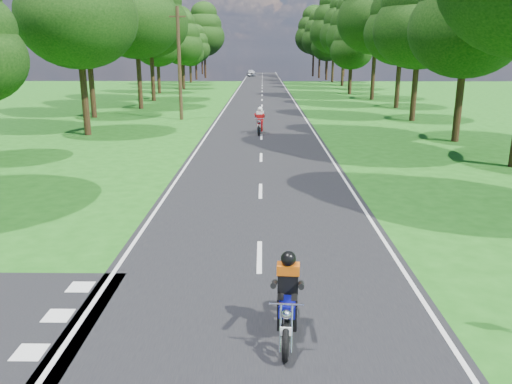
{
  "coord_description": "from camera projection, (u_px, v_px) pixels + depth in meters",
  "views": [
    {
      "loc": [
        0.06,
        -9.31,
        4.83
      ],
      "look_at": [
        -0.11,
        4.0,
        1.1
      ],
      "focal_mm": 35.0,
      "sensor_mm": 36.0,
      "label": 1
    }
  ],
  "objects": [
    {
      "name": "telegraph_pole",
      "position": [
        179.0,
        63.0,
        36.21
      ],
      "size": [
        1.2,
        0.26,
        8.0
      ],
      "color": "#382616",
      "rests_on": "ground"
    },
    {
      "name": "main_road",
      "position": [
        262.0,
        95.0,
        58.41
      ],
      "size": [
        7.0,
        140.0,
        0.02
      ],
      "primitive_type": "cube",
      "color": "black",
      "rests_on": "ground"
    },
    {
      "name": "treeline",
      "position": [
        273.0,
        26.0,
        65.86
      ],
      "size": [
        40.0,
        115.35,
        14.78
      ],
      "color": "black",
      "rests_on": "ground"
    },
    {
      "name": "rider_far_red",
      "position": [
        260.0,
        120.0,
        30.49
      ],
      "size": [
        0.8,
        2.0,
        1.63
      ],
      "primitive_type": null,
      "rotation": [
        0.0,
        0.0,
        -0.08
      ],
      "color": "maroon",
      "rests_on": "main_road"
    },
    {
      "name": "ground",
      "position": [
        259.0,
        296.0,
        10.27
      ],
      "size": [
        160.0,
        160.0,
        0.0
      ],
      "primitive_type": "plane",
      "color": "#1A5513",
      "rests_on": "ground"
    },
    {
      "name": "distant_car",
      "position": [
        251.0,
        73.0,
        105.44
      ],
      "size": [
        2.13,
        4.31,
        1.41
      ],
      "primitive_type": "imported",
      "rotation": [
        0.0,
        0.0,
        0.11
      ],
      "color": "silver",
      "rests_on": "main_road"
    },
    {
      "name": "road_markings",
      "position": [
        261.0,
        97.0,
        56.61
      ],
      "size": [
        7.4,
        140.0,
        0.01
      ],
      "color": "silver",
      "rests_on": "main_road"
    },
    {
      "name": "rider_near_blue",
      "position": [
        288.0,
        296.0,
        8.63
      ],
      "size": [
        0.73,
        1.84,
        1.5
      ],
      "primitive_type": null,
      "rotation": [
        0.0,
        0.0,
        -0.08
      ],
      "color": "#0C0E85",
      "rests_on": "main_road"
    }
  ]
}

